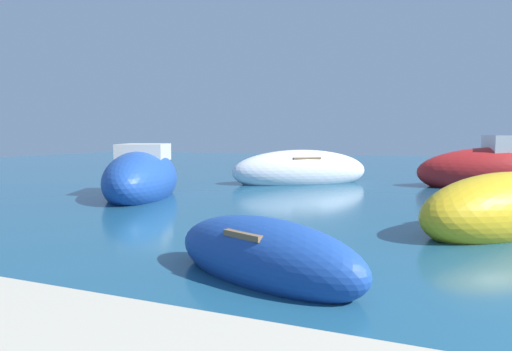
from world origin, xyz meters
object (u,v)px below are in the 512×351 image
(moored_boat_6, at_px, (265,256))
(moored_boat_1, at_px, (142,177))
(moored_boat_2, at_px, (506,210))
(moored_boat_5, at_px, (505,171))
(moored_boat_3, at_px, (300,171))

(moored_boat_6, bearing_deg, moored_boat_1, 157.80)
(moored_boat_2, distance_m, moored_boat_6, 5.92)
(moored_boat_6, bearing_deg, moored_boat_5, 92.52)
(moored_boat_2, bearing_deg, moored_boat_6, 1.49)
(moored_boat_5, height_order, moored_boat_6, moored_boat_5)
(moored_boat_1, distance_m, moored_boat_6, 9.34)
(moored_boat_1, xyz_separation_m, moored_boat_2, (10.33, -1.68, -0.16))
(moored_boat_3, bearing_deg, moored_boat_2, -85.42)
(moored_boat_1, height_order, moored_boat_5, moored_boat_5)
(moored_boat_2, relative_size, moored_boat_5, 0.72)
(moored_boat_3, height_order, moored_boat_6, moored_boat_3)
(moored_boat_2, xyz_separation_m, moored_boat_6, (-3.54, -4.74, -0.14))
(moored_boat_3, xyz_separation_m, moored_boat_5, (7.67, 1.44, 0.14))
(moored_boat_2, height_order, moored_boat_6, moored_boat_2)
(moored_boat_1, bearing_deg, moored_boat_2, 56.78)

